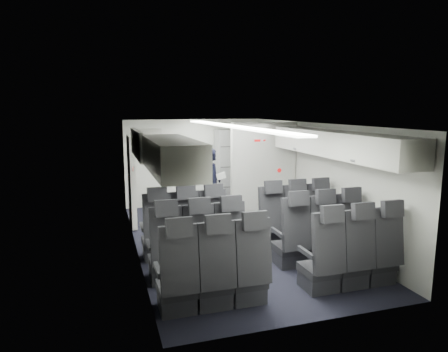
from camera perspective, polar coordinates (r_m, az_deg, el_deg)
cabin_shell at (r=7.21m, az=0.94°, el=-0.72°), size 3.41×6.01×2.16m
seat_row_front at (r=6.88m, az=2.31°, el=-7.39°), size 3.33×0.56×1.24m
seat_row_mid at (r=6.09m, az=5.17°, el=-9.75°), size 3.33×0.56×1.24m
seat_row_rear at (r=5.32m, az=8.93°, el=-12.76°), size 3.33×0.56×1.24m
overhead_bin_left_rear at (r=4.84m, az=-7.50°, el=2.90°), size 0.53×1.80×0.40m
overhead_bin_left_front_open at (r=6.57m, az=-10.43°, el=3.52°), size 0.64×1.70×0.72m
overhead_bin_right_rear at (r=5.98m, az=20.05°, el=3.68°), size 0.53×1.80×0.40m
overhead_bin_right_front at (r=7.44m, az=11.91°, el=5.13°), size 0.53×1.70×0.40m
bulkhead_partition at (r=8.29m, az=5.67°, el=0.27°), size 1.40×0.15×2.13m
galley_unit at (r=10.08m, az=1.27°, el=1.27°), size 0.85×0.52×1.90m
boarding_door at (r=8.44m, az=-13.06°, el=-0.60°), size 0.12×1.27×1.86m
flight_attendant at (r=8.53m, az=-1.76°, el=-1.33°), size 0.49×0.65×1.59m
carry_on_bag at (r=6.18m, az=-9.88°, el=3.53°), size 0.44×0.36×0.23m
papers at (r=8.49m, az=-0.44°, el=0.00°), size 0.19×0.02×0.14m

